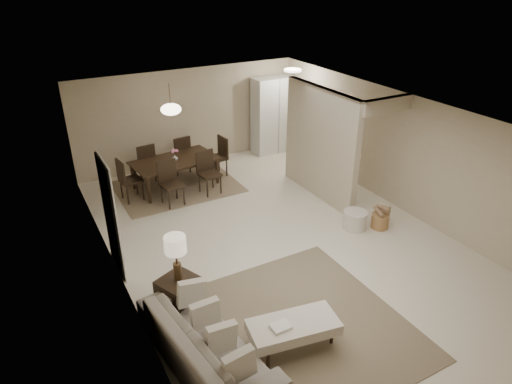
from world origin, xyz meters
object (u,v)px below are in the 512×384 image
round_pouf (355,220)px  wicker_basket (380,221)px  dining_table (176,174)px  sofa (207,344)px  ottoman_bench (293,327)px  side_table (180,296)px  pantry_cabinet (274,115)px

round_pouf → wicker_basket: round_pouf is taller
wicker_basket → dining_table: 4.80m
sofa → wicker_basket: sofa is taller
dining_table → sofa: bearing=-113.0°
ottoman_bench → dining_table: dining_table is taller
side_table → wicker_basket: 4.45m
side_table → round_pouf: side_table is taller
round_pouf → ottoman_bench: bearing=-143.7°
dining_table → wicker_basket: bearing=-59.2°
ottoman_bench → round_pouf: (2.85, 2.10, -0.17)m
sofa → pantry_cabinet: bearing=-44.1°
dining_table → ottoman_bench: bearing=-100.8°
pantry_cabinet → ottoman_bench: bearing=-118.8°
pantry_cabinet → side_table: bearing=-132.6°
side_table → wicker_basket: side_table is taller
pantry_cabinet → wicker_basket: bearing=-93.9°
ottoman_bench → side_table: (-1.11, 1.45, -0.06)m
pantry_cabinet → wicker_basket: pantry_cabinet is taller
wicker_basket → dining_table: bearing=127.8°
pantry_cabinet → round_pouf: bearing=-99.9°
side_table → dining_table: dining_table is taller
pantry_cabinet → sofa: pantry_cabinet is taller
round_pouf → dining_table: dining_table is taller
pantry_cabinet → round_pouf: 4.67m
sofa → ottoman_bench: 1.20m
ottoman_bench → wicker_basket: 3.82m
ottoman_bench → dining_table: size_ratio=0.67×
wicker_basket → pantry_cabinet: bearing=86.1°
ottoman_bench → wicker_basket: size_ratio=3.72×
dining_table → side_table: bearing=-116.4°
sofa → dining_table: bearing=-22.9°
pantry_cabinet → dining_table: size_ratio=1.07×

